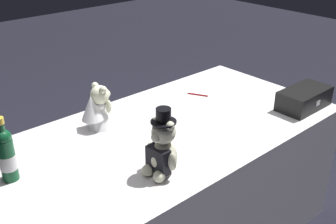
% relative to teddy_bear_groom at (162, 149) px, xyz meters
% --- Properties ---
extents(reception_table, '(1.87, 0.95, 0.76)m').
position_rel_teddy_bear_groom_xyz_m(reception_table, '(0.28, 0.28, -0.50)').
color(reception_table, white).
rests_on(reception_table, ground_plane).
extents(teddy_bear_groom, '(0.16, 0.17, 0.31)m').
position_rel_teddy_bear_groom_xyz_m(teddy_bear_groom, '(0.00, 0.00, 0.00)').
color(teddy_bear_groom, beige).
rests_on(teddy_bear_groom, reception_table).
extents(teddy_bear_bride, '(0.19, 0.15, 0.24)m').
position_rel_teddy_bear_groom_xyz_m(teddy_bear_bride, '(0.03, 0.54, -0.01)').
color(teddy_bear_bride, white).
rests_on(teddy_bear_bride, reception_table).
extents(champagne_bottle, '(0.07, 0.07, 0.29)m').
position_rel_teddy_bear_groom_xyz_m(champagne_bottle, '(-0.51, 0.39, 0.00)').
color(champagne_bottle, '#104626').
rests_on(champagne_bottle, reception_table).
extents(signing_pen, '(0.07, 0.12, 0.01)m').
position_rel_teddy_bear_groom_xyz_m(signing_pen, '(0.70, 0.49, -0.12)').
color(signing_pen, maroon).
rests_on(signing_pen, reception_table).
extents(gift_case_black, '(0.33, 0.18, 0.11)m').
position_rel_teddy_bear_groom_xyz_m(gift_case_black, '(1.04, -0.04, -0.06)').
color(gift_case_black, black).
rests_on(gift_case_black, reception_table).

